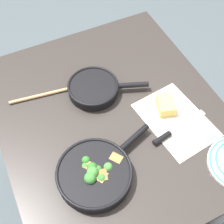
{
  "coord_description": "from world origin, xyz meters",
  "views": [
    {
      "loc": [
        -0.69,
        0.33,
        1.88
      ],
      "look_at": [
        0.0,
        0.0,
        0.79
      ],
      "focal_mm": 50.0,
      "sensor_mm": 36.0,
      "label": 1
    }
  ],
  "objects": [
    {
      "name": "grater_knife",
      "position": [
        -0.19,
        -0.19,
        0.77
      ],
      "size": [
        0.07,
        0.28,
        0.02
      ],
      "rotation": [
        0.0,
        0.0,
        4.88
      ],
      "color": "silver",
      "rests_on": "dining_table_red"
    },
    {
      "name": "cheese_block",
      "position": [
        -0.07,
        -0.23,
        0.79
      ],
      "size": [
        0.11,
        0.09,
        0.05
      ],
      "color": "#E0C15B",
      "rests_on": "dining_table_red"
    },
    {
      "name": "skillet_broccoli",
      "position": [
        -0.23,
        0.18,
        0.8
      ],
      "size": [
        0.29,
        0.43,
        0.07
      ],
      "rotation": [
        0.0,
        0.0,
        5.05
      ],
      "color": "black",
      "rests_on": "dining_table_red"
    },
    {
      "name": "wooden_spoon",
      "position": [
        0.21,
        0.14,
        0.77
      ],
      "size": [
        0.08,
        0.41,
        0.02
      ],
      "rotation": [
        0.0,
        0.0,
        4.57
      ],
      "color": "tan",
      "rests_on": "dining_table_red"
    },
    {
      "name": "ground_plane",
      "position": [
        0.0,
        0.0,
        0.0
      ],
      "size": [
        14.0,
        14.0,
        0.0
      ],
      "primitive_type": "plane",
      "color": "#424C51"
    },
    {
      "name": "skillet_eggs",
      "position": [
        0.15,
        0.02,
        0.79
      ],
      "size": [
        0.23,
        0.35,
        0.05
      ],
      "rotation": [
        0.0,
        0.0,
        4.34
      ],
      "color": "black",
      "rests_on": "dining_table_red"
    },
    {
      "name": "dining_table_red",
      "position": [
        0.0,
        0.0,
        0.68
      ],
      "size": [
        1.11,
        0.96,
        0.77
      ],
      "color": "#2D2826",
      "rests_on": "ground_plane"
    },
    {
      "name": "parchment_sheet",
      "position": [
        -0.14,
        -0.23,
        0.77
      ],
      "size": [
        0.36,
        0.28,
        0.0
      ],
      "color": "beige",
      "rests_on": "dining_table_red"
    }
  ]
}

